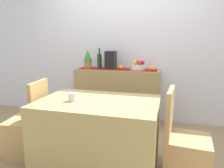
{
  "coord_description": "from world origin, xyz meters",
  "views": [
    {
      "loc": [
        0.72,
        -2.32,
        1.32
      ],
      "look_at": [
        -0.03,
        0.38,
        0.75
      ],
      "focal_mm": 33.5,
      "sensor_mm": 36.0,
      "label": 1
    }
  ],
  "objects_px": {
    "dining_table": "(99,135)",
    "coffee_cup": "(72,97)",
    "chair_near_window": "(28,134)",
    "chair_by_corner": "(185,155)",
    "wine_bottle": "(99,61)",
    "coffee_maker": "(111,60)",
    "potted_plant": "(88,58)",
    "sideboard_console": "(117,96)",
    "fruit_bowl": "(138,67)"
  },
  "relations": [
    {
      "from": "coffee_maker",
      "to": "chair_near_window",
      "type": "distance_m",
      "value": 1.65
    },
    {
      "from": "sideboard_console",
      "to": "potted_plant",
      "type": "relative_size",
      "value": 4.31
    },
    {
      "from": "coffee_maker",
      "to": "dining_table",
      "type": "distance_m",
      "value": 1.49
    },
    {
      "from": "fruit_bowl",
      "to": "coffee_cup",
      "type": "bearing_deg",
      "value": -107.6
    },
    {
      "from": "sideboard_console",
      "to": "coffee_maker",
      "type": "xyz_separation_m",
      "value": [
        -0.11,
        0.0,
        0.59
      ]
    },
    {
      "from": "coffee_cup",
      "to": "chair_near_window",
      "type": "xyz_separation_m",
      "value": [
        -0.62,
        0.09,
        -0.52
      ]
    },
    {
      "from": "fruit_bowl",
      "to": "dining_table",
      "type": "xyz_separation_m",
      "value": [
        -0.2,
        -1.32,
        -0.56
      ]
    },
    {
      "from": "fruit_bowl",
      "to": "chair_near_window",
      "type": "bearing_deg",
      "value": -129.05
    },
    {
      "from": "dining_table",
      "to": "coffee_cup",
      "type": "distance_m",
      "value": 0.49
    },
    {
      "from": "coffee_maker",
      "to": "chair_near_window",
      "type": "bearing_deg",
      "value": -115.57
    },
    {
      "from": "sideboard_console",
      "to": "potted_plant",
      "type": "distance_m",
      "value": 0.79
    },
    {
      "from": "potted_plant",
      "to": "coffee_cup",
      "type": "distance_m",
      "value": 1.48
    },
    {
      "from": "dining_table",
      "to": "chair_by_corner",
      "type": "xyz_separation_m",
      "value": [
        0.87,
        0.0,
        -0.1
      ]
    },
    {
      "from": "dining_table",
      "to": "coffee_cup",
      "type": "xyz_separation_m",
      "value": [
        -0.24,
        -0.08,
        0.41
      ]
    },
    {
      "from": "dining_table",
      "to": "coffee_cup",
      "type": "bearing_deg",
      "value": -160.97
    },
    {
      "from": "potted_plant",
      "to": "dining_table",
      "type": "distance_m",
      "value": 1.62
    },
    {
      "from": "wine_bottle",
      "to": "coffee_maker",
      "type": "bearing_deg",
      "value": -0.0
    },
    {
      "from": "wine_bottle",
      "to": "dining_table",
      "type": "distance_m",
      "value": 1.53
    },
    {
      "from": "dining_table",
      "to": "wine_bottle",
      "type": "bearing_deg",
      "value": 108.05
    },
    {
      "from": "chair_by_corner",
      "to": "sideboard_console",
      "type": "bearing_deg",
      "value": 127.09
    },
    {
      "from": "sideboard_console",
      "to": "dining_table",
      "type": "distance_m",
      "value": 1.33
    },
    {
      "from": "coffee_maker",
      "to": "coffee_cup",
      "type": "distance_m",
      "value": 1.43
    },
    {
      "from": "potted_plant",
      "to": "dining_table",
      "type": "bearing_deg",
      "value": -64.38
    },
    {
      "from": "coffee_cup",
      "to": "fruit_bowl",
      "type": "bearing_deg",
      "value": 72.4
    },
    {
      "from": "chair_near_window",
      "to": "chair_by_corner",
      "type": "relative_size",
      "value": 1.0
    },
    {
      "from": "coffee_cup",
      "to": "chair_near_window",
      "type": "height_order",
      "value": "chair_near_window"
    },
    {
      "from": "chair_near_window",
      "to": "sideboard_console",
      "type": "bearing_deg",
      "value": 60.77
    },
    {
      "from": "coffee_cup",
      "to": "chair_by_corner",
      "type": "bearing_deg",
      "value": 4.4
    },
    {
      "from": "wine_bottle",
      "to": "potted_plant",
      "type": "height_order",
      "value": "wine_bottle"
    },
    {
      "from": "sideboard_console",
      "to": "wine_bottle",
      "type": "height_order",
      "value": "wine_bottle"
    },
    {
      "from": "sideboard_console",
      "to": "potted_plant",
      "type": "bearing_deg",
      "value": 180.0
    },
    {
      "from": "sideboard_console",
      "to": "fruit_bowl",
      "type": "xyz_separation_m",
      "value": [
        0.33,
        0.0,
        0.49
      ]
    },
    {
      "from": "coffee_maker",
      "to": "potted_plant",
      "type": "bearing_deg",
      "value": 180.0
    },
    {
      "from": "chair_near_window",
      "to": "coffee_maker",
      "type": "bearing_deg",
      "value": 64.43
    },
    {
      "from": "sideboard_console",
      "to": "chair_near_window",
      "type": "xyz_separation_m",
      "value": [
        -0.74,
        -1.32,
        -0.18
      ]
    },
    {
      "from": "wine_bottle",
      "to": "coffee_cup",
      "type": "height_order",
      "value": "wine_bottle"
    },
    {
      "from": "fruit_bowl",
      "to": "chair_near_window",
      "type": "xyz_separation_m",
      "value": [
        -1.07,
        -1.32,
        -0.67
      ]
    },
    {
      "from": "fruit_bowl",
      "to": "dining_table",
      "type": "relative_size",
      "value": 0.19
    },
    {
      "from": "chair_near_window",
      "to": "chair_by_corner",
      "type": "bearing_deg",
      "value": -0.02
    },
    {
      "from": "coffee_cup",
      "to": "sideboard_console",
      "type": "bearing_deg",
      "value": 85.37
    },
    {
      "from": "wine_bottle",
      "to": "chair_near_window",
      "type": "xyz_separation_m",
      "value": [
        -0.44,
        -1.32,
        -0.75
      ]
    },
    {
      "from": "fruit_bowl",
      "to": "potted_plant",
      "type": "height_order",
      "value": "potted_plant"
    },
    {
      "from": "wine_bottle",
      "to": "coffee_cup",
      "type": "bearing_deg",
      "value": -82.42
    },
    {
      "from": "wine_bottle",
      "to": "dining_table",
      "type": "xyz_separation_m",
      "value": [
        0.43,
        -1.32,
        -0.65
      ]
    },
    {
      "from": "chair_by_corner",
      "to": "coffee_cup",
      "type": "bearing_deg",
      "value": -175.6
    },
    {
      "from": "sideboard_console",
      "to": "dining_table",
      "type": "relative_size",
      "value": 1.11
    },
    {
      "from": "dining_table",
      "to": "chair_by_corner",
      "type": "relative_size",
      "value": 1.34
    },
    {
      "from": "coffee_maker",
      "to": "chair_by_corner",
      "type": "xyz_separation_m",
      "value": [
        1.1,
        -1.32,
        -0.77
      ]
    },
    {
      "from": "coffee_maker",
      "to": "sideboard_console",
      "type": "bearing_deg",
      "value": 0.0
    },
    {
      "from": "sideboard_console",
      "to": "coffee_cup",
      "type": "bearing_deg",
      "value": -94.63
    }
  ]
}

